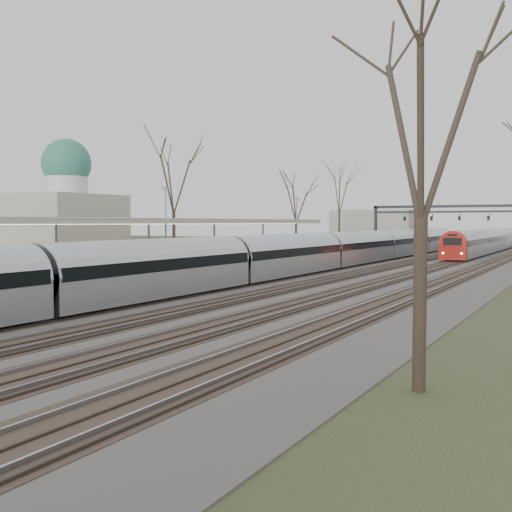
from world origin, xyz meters
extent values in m
cube|color=#474442|center=(0.00, 55.00, 0.05)|extent=(24.00, 160.00, 0.10)
cube|color=#4C3828|center=(-6.00, 55.00, 0.09)|extent=(2.60, 160.00, 0.06)
cube|color=gray|center=(-6.72, 55.00, 0.16)|extent=(0.07, 160.00, 0.12)
cube|color=gray|center=(-5.28, 55.00, 0.16)|extent=(0.07, 160.00, 0.12)
cube|color=#4C3828|center=(-2.50, 55.00, 0.09)|extent=(2.60, 160.00, 0.06)
cube|color=gray|center=(-3.22, 55.00, 0.16)|extent=(0.07, 160.00, 0.12)
cube|color=gray|center=(-1.78, 55.00, 0.16)|extent=(0.07, 160.00, 0.12)
cube|color=#4C3828|center=(1.00, 55.00, 0.09)|extent=(2.60, 160.00, 0.06)
cube|color=gray|center=(0.28, 55.00, 0.16)|extent=(0.07, 160.00, 0.12)
cube|color=gray|center=(1.72, 55.00, 0.16)|extent=(0.07, 160.00, 0.12)
cube|color=#4C3828|center=(4.50, 55.00, 0.09)|extent=(2.60, 160.00, 0.06)
cube|color=gray|center=(3.78, 55.00, 0.16)|extent=(0.07, 160.00, 0.12)
cube|color=gray|center=(5.22, 55.00, 0.16)|extent=(0.07, 160.00, 0.12)
cube|color=#4C3828|center=(8.00, 55.00, 0.09)|extent=(2.60, 160.00, 0.06)
cube|color=gray|center=(7.28, 55.00, 0.16)|extent=(0.07, 160.00, 0.12)
cube|color=gray|center=(8.72, 55.00, 0.16)|extent=(0.07, 160.00, 0.12)
cube|color=#9E9B93|center=(-9.05, 37.50, 0.50)|extent=(3.50, 69.00, 1.00)
cylinder|color=slate|center=(-9.05, 26.00, 2.50)|extent=(0.14, 0.14, 3.00)
cylinder|color=slate|center=(-9.05, 34.00, 2.50)|extent=(0.14, 0.14, 3.00)
cylinder|color=slate|center=(-9.05, 42.00, 2.50)|extent=(0.14, 0.14, 3.00)
cylinder|color=slate|center=(-9.05, 50.00, 2.50)|extent=(0.14, 0.14, 3.00)
cube|color=silver|center=(-9.05, 33.00, 4.05)|extent=(4.10, 50.00, 0.12)
cube|color=beige|center=(-9.05, 33.00, 3.88)|extent=(4.10, 50.00, 0.25)
cube|color=beige|center=(-22.00, 38.00, 3.00)|extent=(10.00, 8.00, 6.00)
cylinder|color=silver|center=(-20.00, 38.00, 7.20)|extent=(3.20, 3.20, 2.50)
sphere|color=#2F7666|center=(-20.00, 38.00, 8.40)|extent=(3.80, 3.80, 3.80)
cube|color=black|center=(-10.00, 85.00, 3.00)|extent=(0.35, 0.35, 6.00)
cube|color=black|center=(0.25, 85.00, 5.90)|extent=(21.00, 0.35, 0.35)
cube|color=black|center=(0.25, 85.00, 5.20)|extent=(21.00, 0.25, 0.25)
cube|color=black|center=(-6.00, 84.80, 4.50)|extent=(0.32, 0.22, 0.85)
sphere|color=#0CFF19|center=(-6.00, 84.66, 4.75)|extent=(0.16, 0.16, 0.16)
cube|color=black|center=(-2.50, 84.80, 4.50)|extent=(0.32, 0.22, 0.85)
sphere|color=#0CFF19|center=(-2.50, 84.66, 4.75)|extent=(0.16, 0.16, 0.16)
cube|color=black|center=(1.00, 84.80, 4.50)|extent=(0.32, 0.22, 0.85)
sphere|color=#0CFF19|center=(1.00, 84.66, 4.75)|extent=(0.16, 0.16, 0.16)
cube|color=black|center=(4.50, 84.80, 4.50)|extent=(0.32, 0.22, 0.85)
sphere|color=#0CFF19|center=(4.50, 84.66, 4.75)|extent=(0.16, 0.16, 0.16)
cylinder|color=#2D231C|center=(-17.00, 48.00, 2.48)|extent=(0.30, 0.30, 4.95)
cylinder|color=#2D231C|center=(13.00, 15.00, 2.02)|extent=(0.30, 0.30, 4.05)
cube|color=#A8AAB2|center=(-2.50, 48.23, 1.10)|extent=(2.55, 90.00, 1.60)
cylinder|color=#A8AAB2|center=(-2.50, 48.23, 1.75)|extent=(2.60, 89.70, 2.60)
cube|color=black|center=(-2.50, 48.23, 1.85)|extent=(2.62, 89.40, 0.55)
cube|color=black|center=(-2.50, 48.23, 0.17)|extent=(1.80, 89.00, 0.35)
cube|color=#A8AAB2|center=(4.50, 85.10, 1.10)|extent=(2.55, 45.00, 1.60)
cylinder|color=#A8AAB2|center=(4.50, 85.10, 1.75)|extent=(2.60, 44.70, 2.60)
cube|color=black|center=(4.50, 85.10, 1.85)|extent=(2.62, 44.40, 0.55)
cube|color=#AB1409|center=(4.50, 62.70, 1.05)|extent=(2.55, 0.50, 1.50)
cylinder|color=#AB1409|center=(4.50, 62.75, 1.75)|extent=(2.60, 0.60, 2.60)
cube|color=black|center=(4.50, 62.48, 2.05)|extent=(1.70, 0.12, 0.70)
sphere|color=white|center=(3.65, 62.50, 0.95)|extent=(0.22, 0.22, 0.22)
sphere|color=white|center=(5.35, 62.50, 0.95)|extent=(0.22, 0.22, 0.22)
cube|color=black|center=(4.50, 85.10, 0.17)|extent=(1.80, 44.00, 0.35)
camera|label=1|loc=(16.42, 0.83, 3.83)|focal=45.00mm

